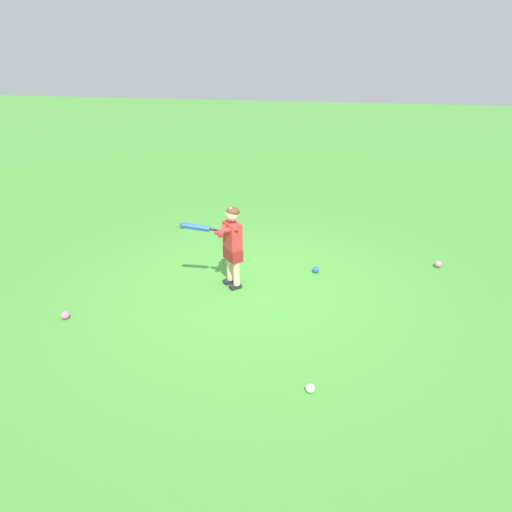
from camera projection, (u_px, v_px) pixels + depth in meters
name	position (u px, v px, depth m)	size (l,w,h in m)	color
ground_plane	(251.00, 288.00, 6.04)	(40.00, 40.00, 0.00)	#479338
child_batter	(230.00, 240.00, 5.84)	(0.35, 0.78, 1.08)	#232328
play_ball_by_bucket	(438.00, 264.00, 6.58)	(0.10, 0.10, 0.10)	pink
play_ball_far_left	(65.00, 315.00, 5.36)	(0.10, 0.10, 0.10)	pink
play_ball_behind_batter	(182.00, 226.00, 7.93)	(0.08, 0.08, 0.08)	yellow
play_ball_far_right	(316.00, 270.00, 6.43)	(0.09, 0.09, 0.09)	blue
play_ball_midfield	(310.00, 388.00, 4.25)	(0.09, 0.09, 0.09)	white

